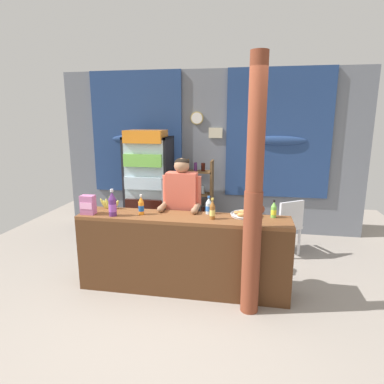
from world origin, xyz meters
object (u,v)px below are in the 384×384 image
Objects in this scene: timber_post at (254,197)px; shopkeeper at (182,204)px; bottle_shelf_rack at (199,196)px; soda_bottle_iced_tea at (212,210)px; stall_counter at (181,249)px; soda_bottle_orange_soda at (141,206)px; drink_fridge at (149,180)px; pastry_tray at (246,214)px; snack_box_wafer at (88,205)px; banana_bunch at (110,204)px; soda_bottle_water at (209,206)px; soda_bottle_lime_soda at (274,210)px; plastic_lawn_chair at (285,223)px; soda_bottle_grape_soda at (112,205)px.

shopkeeper is (-0.88, 0.70, -0.29)m from timber_post.
bottle_shelf_rack is 2.10m from soda_bottle_iced_tea.
stall_counter is 0.69m from soda_bottle_orange_soda.
drink_fridge reaches higher than bottle_shelf_rack.
bottle_shelf_rack is 0.86× the size of shopkeeper.
pastry_tray is at bearing 99.20° from timber_post.
snack_box_wafer reaches higher than banana_bunch.
stall_counter is at bearing -138.29° from soda_bottle_water.
drink_fridge is 8.96× the size of soda_bottle_lime_soda.
timber_post reaches higher than soda_bottle_lime_soda.
plastic_lawn_chair is at bearing 63.67° from pastry_tray.
drink_fridge reaches higher than pastry_tray.
timber_post is at bearing -49.29° from drink_fridge.
soda_bottle_grape_soda is at bearing -170.07° from pastry_tray.
soda_bottle_grape_soda reaches higher than plastic_lawn_chair.
drink_fridge is 1.77m from soda_bottle_orange_soda.
bottle_shelf_rack reaches higher than banana_bunch.
plastic_lawn_chair is 3.81× the size of snack_box_wafer.
pastry_tray is at bearing -16.41° from shopkeeper.
soda_bottle_water is (0.28, 0.25, 0.46)m from stall_counter.
shopkeeper is at bearing 167.93° from soda_bottle_lime_soda.
shopkeeper is 1.14m from snack_box_wafer.
soda_bottle_grape_soda is at bearing -159.66° from soda_bottle_orange_soda.
timber_post is 2.68m from drink_fridge.
soda_bottle_water is 0.60× the size of pastry_tray.
shopkeeper is (0.03, -1.59, 0.28)m from bottle_shelf_rack.
snack_box_wafer is at bearing -169.41° from soda_bottle_water.
drink_fridge is at bearing 117.87° from stall_counter.
soda_bottle_iced_tea is at bearing -2.33° from soda_bottle_orange_soda.
pastry_tray is at bearing 18.14° from stall_counter.
shopkeeper is at bearing 163.59° from pastry_tray.
soda_bottle_orange_soda is (-1.79, -1.31, 0.53)m from plastic_lawn_chair.
timber_post is 1.35m from soda_bottle_orange_soda.
bottle_shelf_rack is 5.44× the size of soda_bottle_iced_tea.
timber_post is at bearing -16.08° from stall_counter.
soda_bottle_iced_tea reaches higher than snack_box_wafer.
drink_fridge reaches higher than shopkeeper.
stall_counter is 1.89m from plastic_lawn_chair.
soda_bottle_water is at bearing 10.59° from snack_box_wafer.
snack_box_wafer is at bearing -115.73° from bottle_shelf_rack.
shopkeeper is 6.41× the size of soda_bottle_orange_soda.
soda_bottle_iced_tea is at bearing 148.17° from timber_post.
soda_bottle_water is 0.44m from pastry_tray.
soda_bottle_grape_soda is 0.88× the size of pastry_tray.
drink_fridge is 1.54m from banana_bunch.
banana_bunch is (-1.69, 0.02, 0.04)m from pastry_tray.
bottle_shelf_rack is at bearing 64.27° from snack_box_wafer.
soda_bottle_iced_tea is at bearing -44.04° from shopkeeper.
soda_bottle_lime_soda is (1.53, 0.15, -0.02)m from soda_bottle_orange_soda.
bottle_shelf_rack reaches higher than stall_counter.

